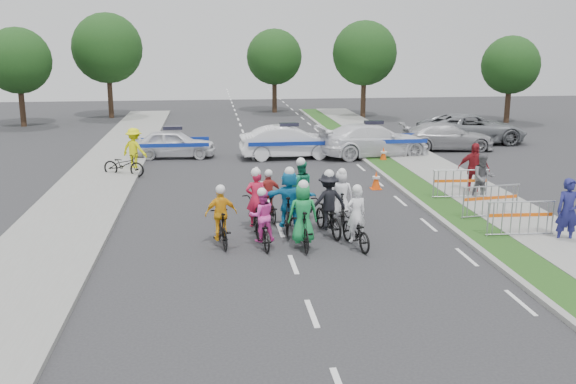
{
  "coord_description": "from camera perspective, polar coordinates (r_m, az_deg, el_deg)",
  "views": [
    {
      "loc": [
        -2.01,
        -15.29,
        5.62
      ],
      "look_at": [
        0.27,
        3.31,
        1.1
      ],
      "focal_mm": 40.0,
      "sensor_mm": 36.0,
      "label": 1
    }
  ],
  "objects": [
    {
      "name": "rider_6",
      "position": [
        18.98,
        -2.85,
        -1.65
      ],
      "size": [
        0.84,
        1.97,
        1.95
      ],
      "rotation": [
        0.0,
        0.0,
        3.23
      ],
      "color": "black",
      "rests_on": "ground"
    },
    {
      "name": "rider_5",
      "position": [
        18.89,
        0.11,
        -1.13
      ],
      "size": [
        1.65,
        1.96,
        1.98
      ],
      "rotation": [
        0.0,
        0.0,
        2.94
      ],
      "color": "black",
      "rests_on": "ground"
    },
    {
      "name": "tree_3",
      "position": [
        47.8,
        -15.77,
        12.2
      ],
      "size": [
        4.9,
        4.9,
        7.35
      ],
      "color": "#382619",
      "rests_on": "ground"
    },
    {
      "name": "police_car_0",
      "position": [
        31.29,
        -10.14,
        4.26
      ],
      "size": [
        4.04,
        1.8,
        1.35
      ],
      "primitive_type": "imported",
      "rotation": [
        0.0,
        0.0,
        1.52
      ],
      "color": "white",
      "rests_on": "ground"
    },
    {
      "name": "tree_4",
      "position": [
        49.56,
        -1.22,
        11.91
      ],
      "size": [
        4.2,
        4.2,
        6.3
      ],
      "color": "#382619",
      "rests_on": "ground"
    },
    {
      "name": "curb_right",
      "position": [
        22.2,
        11.92,
        -1.24
      ],
      "size": [
        0.2,
        60.0,
        0.12
      ],
      "primitive_type": "cube",
      "color": "gray",
      "rests_on": "ground"
    },
    {
      "name": "parked_bike",
      "position": [
        27.47,
        -14.39,
        2.36
      ],
      "size": [
        1.96,
        1.32,
        0.97
      ],
      "primitive_type": "imported",
      "rotation": [
        0.0,
        0.0,
        1.17
      ],
      "color": "black",
      "rests_on": "ground"
    },
    {
      "name": "civilian_sedan",
      "position": [
        33.95,
        13.94,
        4.81
      ],
      "size": [
        4.89,
        2.37,
        1.37
      ],
      "primitive_type": "imported",
      "rotation": [
        0.0,
        0.0,
        1.47
      ],
      "color": "#A4A4A8",
      "rests_on": "ground"
    },
    {
      "name": "grass_strip",
      "position": [
        22.44,
        13.62,
        -1.18
      ],
      "size": [
        1.2,
        60.0,
        0.11
      ],
      "primitive_type": "cube",
      "color": "#1F4A18",
      "rests_on": "ground"
    },
    {
      "name": "spectator_1",
      "position": [
        23.5,
        16.95,
        1.24
      ],
      "size": [
        0.84,
        0.67,
        1.69
      ],
      "primitive_type": "imported",
      "rotation": [
        0.0,
        0.0,
        -0.04
      ],
      "color": "#57565B",
      "rests_on": "ground"
    },
    {
      "name": "cone_1",
      "position": [
        30.09,
        8.48,
        3.31
      ],
      "size": [
        0.4,
        0.4,
        0.7
      ],
      "color": "#F24C0C",
      "rests_on": "ground"
    },
    {
      "name": "spectator_0",
      "position": [
        19.43,
        23.65,
        -1.58
      ],
      "size": [
        0.74,
        0.54,
        1.86
      ],
      "primitive_type": "imported",
      "rotation": [
        0.0,
        0.0,
        -0.15
      ],
      "color": "navy",
      "rests_on": "ground"
    },
    {
      "name": "police_car_2",
      "position": [
        31.27,
        7.58,
        4.57
      ],
      "size": [
        5.74,
        2.97,
        1.59
      ],
      "primitive_type": "imported",
      "rotation": [
        0.0,
        0.0,
        1.71
      ],
      "color": "white",
      "rests_on": "ground"
    },
    {
      "name": "rider_0",
      "position": [
        17.63,
        6.02,
        -3.07
      ],
      "size": [
        0.94,
        1.85,
        1.8
      ],
      "rotation": [
        0.0,
        0.0,
        3.34
      ],
      "color": "black",
      "rests_on": "ground"
    },
    {
      "name": "spectator_2",
      "position": [
        24.3,
        16.17,
        1.98
      ],
      "size": [
        1.22,
        0.83,
        1.93
      ],
      "primitive_type": "imported",
      "rotation": [
        0.0,
        0.0,
        -0.35
      ],
      "color": "maroon",
      "rests_on": "ground"
    },
    {
      "name": "sidewalk_right",
      "position": [
        23.13,
        17.8,
        -1.0
      ],
      "size": [
        2.4,
        60.0,
        0.13
      ],
      "primitive_type": "cube",
      "color": "gray",
      "rests_on": "ground"
    },
    {
      "name": "rider_1",
      "position": [
        17.45,
        1.32,
        -2.65
      ],
      "size": [
        0.82,
        1.85,
        1.93
      ],
      "rotation": [
        0.0,
        0.0,
        3.16
      ],
      "color": "black",
      "rests_on": "ground"
    },
    {
      "name": "police_car_1",
      "position": [
        30.63,
        0.09,
        4.45
      ],
      "size": [
        4.72,
        1.79,
        1.54
      ],
      "primitive_type": "imported",
      "rotation": [
        0.0,
        0.0,
        1.61
      ],
      "color": "white",
      "rests_on": "ground"
    },
    {
      "name": "rider_9",
      "position": [
        20.11,
        -1.74,
        -0.76
      ],
      "size": [
        0.88,
        1.63,
        1.66
      ],
      "rotation": [
        0.0,
        0.0,
        3.34
      ],
      "color": "black",
      "rests_on": "ground"
    },
    {
      "name": "tree_0",
      "position": [
        44.94,
        -22.89,
        10.7
      ],
      "size": [
        4.2,
        4.2,
        6.3
      ],
      "color": "#382619",
      "rests_on": "ground"
    },
    {
      "name": "cone_0",
      "position": [
        24.59,
        7.84,
        1.04
      ],
      "size": [
        0.4,
        0.4,
        0.7
      ],
      "color": "#F24C0C",
      "rests_on": "ground"
    },
    {
      "name": "rider_7",
      "position": [
        19.98,
        4.74,
        -0.8
      ],
      "size": [
        0.76,
        1.68,
        1.74
      ],
      "rotation": [
        0.0,
        0.0,
        3.07
      ],
      "color": "black",
      "rests_on": "ground"
    },
    {
      "name": "rider_4",
      "position": [
        18.66,
        3.58,
        -1.57
      ],
      "size": [
        1.19,
        2.02,
        1.96
      ],
      "rotation": [
        0.0,
        0.0,
        3.34
      ],
      "color": "black",
      "rests_on": "ground"
    },
    {
      "name": "barrier_1",
      "position": [
        21.16,
        17.55,
        -0.92
      ],
      "size": [
        2.05,
        0.77,
        1.12
      ],
      "primitive_type": null,
      "rotation": [
        0.0,
        0.0,
        0.14
      ],
      "color": "#A5A8AD",
      "rests_on": "ground"
    },
    {
      "name": "civilian_suv",
      "position": [
        36.46,
        16.05,
        5.45
      ],
      "size": [
        5.84,
        2.79,
        1.61
      ],
      "primitive_type": "imported",
      "rotation": [
        0.0,
        0.0,
        1.55
      ],
      "color": "gray",
      "rests_on": "ground"
    },
    {
      "name": "ground",
      "position": [
        16.41,
        0.47,
        -6.47
      ],
      "size": [
        90.0,
        90.0,
        0.0
      ],
      "primitive_type": "plane",
      "color": "#28282B",
      "rests_on": "ground"
    },
    {
      "name": "marshal_hiviz",
      "position": [
        28.52,
        -13.5,
        3.71
      ],
      "size": [
        1.38,
        1.21,
        1.85
      ],
      "primitive_type": "imported",
      "rotation": [
        0.0,
        0.0,
        2.59
      ],
      "color": "#ECF00C",
      "rests_on": "ground"
    },
    {
      "name": "rider_3",
      "position": [
        17.74,
        -5.95,
        -2.68
      ],
      "size": [
        0.93,
        1.73,
        1.76
      ],
      "rotation": [
        0.0,
        0.0,
        3.3
      ],
      "color": "black",
      "rests_on": "ground"
    },
    {
      "name": "barrier_0",
      "position": [
        19.43,
        19.95,
        -2.37
      ],
      "size": [
        2.02,
        0.59,
        1.12
      ],
      "primitive_type": null,
      "rotation": [
        0.0,
        0.0,
        -0.05
      ],
      "color": "#A5A8AD",
      "rests_on": "ground"
    },
    {
      "name": "rider_8",
      "position": [
        20.48,
        1.1,
        -0.27
      ],
      "size": [
        0.82,
        1.92,
        1.96
      ],
      "rotation": [
        0.0,
        0.0,
        3.14
      ],
      "color": "black",
      "rests_on": "ground"
    },
    {
      "name": "tree_1",
      "position": [
        46.62,
        6.82,
        12.14
      ],
      "size": [
        4.55,
        4.55,
        6.82
      ],
      "color": "#382619",
      "rests_on": "ground"
    },
    {
      "name": "barrier_2",
      "position": [
        23.38,
        15.06,
        0.6
      ],
      "size": [
        2.03,
        0.62,
        1.12
      ],
      "primitive_type": null,
      "rotation": [
        0.0,
        0.0,
        -0.06
      ],
      "color": "#A5A8AD",
      "rests_on": "ground"
    },
    {
      "name": "rider_2",
      "position": [
        17.58,
        -2.34,
        -2.92
      ],
      "size": [
        0.8,
        1.72,
        1.69
      ],
      "rotation": [
        0.0,
        0.0,
        3.28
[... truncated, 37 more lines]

